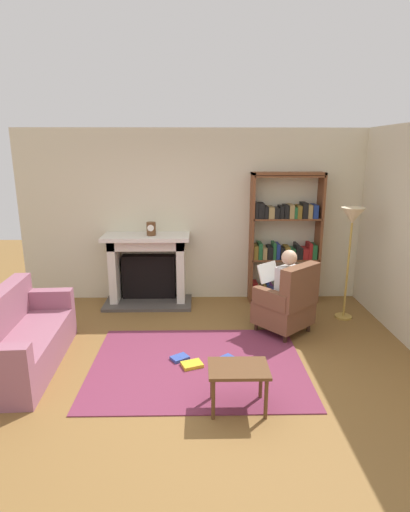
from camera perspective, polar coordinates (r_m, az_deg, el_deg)
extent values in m
plane|color=brown|center=(4.48, -1.06, -17.18)|extent=(14.00, 14.00, 0.00)
cube|color=beige|center=(6.43, -1.11, 5.66)|extent=(5.60, 0.10, 2.70)
cube|color=beige|center=(5.79, 26.18, 3.11)|extent=(0.10, 5.20, 2.70)
cube|color=#732C45|center=(4.73, -1.06, -15.19)|extent=(2.40, 1.80, 0.01)
cube|color=#4C4742|center=(6.47, -8.04, -6.61)|extent=(1.36, 0.64, 0.05)
cube|color=black|center=(6.55, -7.93, -2.86)|extent=(0.84, 0.20, 0.70)
cube|color=silver|center=(6.48, -12.67, -2.08)|extent=(0.12, 0.44, 1.06)
cube|color=silver|center=(6.36, -3.44, -2.08)|extent=(0.12, 0.44, 1.06)
cube|color=silver|center=(6.29, -8.24, 1.82)|extent=(1.16, 0.44, 0.16)
cube|color=silver|center=(6.20, -8.35, 2.69)|extent=(1.32, 0.56, 0.06)
cylinder|color=brown|center=(6.15, -7.65, 3.85)|extent=(0.14, 0.14, 0.20)
cylinder|color=white|center=(6.08, -7.72, 3.96)|extent=(0.10, 0.01, 0.10)
cube|color=brown|center=(6.34, 6.61, 2.44)|extent=(0.04, 0.32, 2.05)
cube|color=brown|center=(6.56, 15.79, 2.40)|extent=(0.04, 0.32, 2.05)
cube|color=brown|center=(6.30, 11.74, 11.40)|extent=(1.10, 0.32, 0.04)
cube|color=brown|center=(6.70, 10.86, -5.66)|extent=(1.06, 0.32, 0.02)
cube|color=maroon|center=(6.56, 7.01, -4.67)|extent=(0.08, 0.26, 0.25)
cube|color=brown|center=(6.59, 7.71, -4.97)|extent=(0.08, 0.26, 0.17)
cube|color=brown|center=(6.59, 8.32, -4.77)|extent=(0.05, 0.26, 0.22)
cube|color=navy|center=(6.60, 8.77, -4.64)|extent=(0.04, 0.26, 0.25)
cube|color=#4C1E59|center=(6.61, 9.24, -4.78)|extent=(0.05, 0.26, 0.21)
cube|color=#997F4C|center=(6.63, 9.74, -4.96)|extent=(0.06, 0.26, 0.16)
cube|color=#1E592D|center=(6.63, 10.25, -4.78)|extent=(0.06, 0.26, 0.21)
cube|color=maroon|center=(6.65, 10.74, -4.82)|extent=(0.05, 0.26, 0.19)
cube|color=#1E592D|center=(6.65, 11.22, -4.64)|extent=(0.05, 0.26, 0.24)
cube|color=#997F4C|center=(6.66, 11.77, -4.59)|extent=(0.08, 0.26, 0.24)
cube|color=maroon|center=(6.68, 12.36, -4.52)|extent=(0.06, 0.26, 0.26)
cube|color=black|center=(6.70, 13.05, -4.67)|extent=(0.09, 0.26, 0.22)
cube|color=navy|center=(6.73, 13.69, -4.86)|extent=(0.05, 0.26, 0.16)
cube|color=#1E592D|center=(6.74, 14.17, -4.69)|extent=(0.05, 0.26, 0.20)
cube|color=brown|center=(6.75, 14.73, -4.56)|extent=(0.08, 0.26, 0.23)
cube|color=brown|center=(6.50, 11.13, -0.34)|extent=(1.06, 0.32, 0.02)
cube|color=brown|center=(6.38, 7.13, 0.65)|extent=(0.07, 0.26, 0.22)
cube|color=#1E592D|center=(6.39, 7.74, 0.81)|extent=(0.06, 0.26, 0.25)
cube|color=#997F4C|center=(6.41, 8.35, 0.52)|extent=(0.07, 0.26, 0.18)
cube|color=black|center=(6.42, 9.09, 0.57)|extent=(0.08, 0.26, 0.20)
cube|color=#1E592D|center=(6.43, 9.69, 0.83)|extent=(0.05, 0.26, 0.26)
cube|color=navy|center=(6.44, 10.18, 0.76)|extent=(0.06, 0.26, 0.24)
cube|color=black|center=(6.46, 10.76, 0.49)|extent=(0.06, 0.26, 0.18)
cube|color=brown|center=(6.47, 11.44, 0.58)|extent=(0.08, 0.26, 0.20)
cube|color=#1E592D|center=(6.50, 12.17, 0.45)|extent=(0.08, 0.26, 0.16)
cube|color=black|center=(6.50, 12.77, 0.76)|extent=(0.04, 0.26, 0.24)
cube|color=black|center=(6.52, 13.21, 0.52)|extent=(0.06, 0.26, 0.18)
cube|color=maroon|center=(6.54, 13.87, 0.45)|extent=(0.08, 0.26, 0.17)
cube|color=maroon|center=(6.55, 14.51, 0.81)|extent=(0.05, 0.26, 0.25)
cube|color=#1E592D|center=(6.57, 15.06, 0.70)|extent=(0.07, 0.26, 0.22)
cube|color=brown|center=(6.37, 11.42, 5.26)|extent=(1.06, 0.32, 0.02)
cube|color=black|center=(6.26, 7.22, 6.49)|extent=(0.05, 0.26, 0.24)
cube|color=black|center=(6.27, 7.88, 6.44)|extent=(0.09, 0.26, 0.23)
cube|color=black|center=(6.28, 8.56, 6.22)|extent=(0.05, 0.26, 0.18)
cube|color=#997F4C|center=(6.30, 9.27, 6.16)|extent=(0.09, 0.26, 0.17)
cube|color=black|center=(6.31, 10.02, 6.08)|extent=(0.07, 0.26, 0.16)
cube|color=black|center=(6.33, 10.69, 6.20)|extent=(0.06, 0.26, 0.19)
cube|color=black|center=(6.34, 11.32, 6.26)|extent=(0.06, 0.26, 0.20)
cube|color=#997F4C|center=(6.36, 12.03, 6.26)|extent=(0.07, 0.26, 0.21)
cube|color=#1E592D|center=(6.37, 12.57, 6.10)|extent=(0.04, 0.26, 0.17)
cube|color=brown|center=(6.38, 13.08, 6.18)|extent=(0.07, 0.26, 0.20)
cube|color=black|center=(6.40, 13.82, 6.36)|extent=(0.08, 0.26, 0.24)
cube|color=#997F4C|center=(6.42, 14.48, 6.20)|extent=(0.07, 0.26, 0.21)
cube|color=navy|center=(6.45, 15.19, 6.18)|extent=(0.08, 0.26, 0.21)
cube|color=brown|center=(6.30, 11.72, 11.04)|extent=(1.06, 0.32, 0.02)
cylinder|color=#331E14|center=(5.92, 10.58, -8.44)|extent=(0.05, 0.05, 0.12)
cylinder|color=#331E14|center=(5.55, 7.29, -9.92)|extent=(0.05, 0.05, 0.12)
cylinder|color=#331E14|center=(5.67, 14.46, -9.75)|extent=(0.05, 0.05, 0.12)
cylinder|color=#331E14|center=(5.28, 11.30, -11.43)|extent=(0.05, 0.05, 0.12)
cube|color=brown|center=(5.52, 11.02, -7.87)|extent=(0.88, 0.87, 0.30)
cube|color=brown|center=(5.24, 13.34, -4.27)|extent=(0.59, 0.54, 0.55)
cube|color=brown|center=(5.63, 12.82, -4.67)|extent=(0.44, 0.49, 0.22)
cube|color=brown|center=(5.22, 9.35, -6.05)|extent=(0.44, 0.49, 0.22)
cube|color=silver|center=(5.35, 11.66, -4.05)|extent=(0.37, 0.36, 0.50)
sphere|color=#D8AD8C|center=(5.24, 11.87, -0.22)|extent=(0.20, 0.20, 0.20)
cube|color=#191E3F|center=(5.59, 10.40, -5.34)|extent=(0.35, 0.38, 0.12)
cube|color=#191E3F|center=(5.47, 9.36, -5.74)|extent=(0.35, 0.38, 0.12)
cylinder|color=#191E3F|center=(5.79, 8.78, -7.30)|extent=(0.10, 0.10, 0.42)
cylinder|color=#191E3F|center=(5.67, 7.75, -7.72)|extent=(0.10, 0.10, 0.42)
cube|color=white|center=(5.51, 8.96, -2.28)|extent=(0.34, 0.32, 0.25)
cube|color=#975A6E|center=(5.04, -24.07, -12.10)|extent=(0.78, 1.73, 0.40)
cube|color=#975A6E|center=(5.58, -21.78, -5.66)|extent=(0.71, 0.19, 0.24)
cube|color=brown|center=(3.86, 4.77, -15.63)|extent=(0.56, 0.39, 0.03)
cylinder|color=brown|center=(3.83, 1.18, -19.68)|extent=(0.04, 0.04, 0.40)
cylinder|color=brown|center=(3.87, 8.66, -19.41)|extent=(0.04, 0.04, 0.40)
cylinder|color=brown|center=(4.09, 1.01, -17.24)|extent=(0.04, 0.04, 0.40)
cylinder|color=brown|center=(4.13, 7.93, -17.02)|extent=(0.04, 0.04, 0.40)
cube|color=#334CA5|center=(4.68, 4.66, -15.31)|extent=(0.20, 0.23, 0.03)
cube|color=#334CA5|center=(4.80, 3.46, -14.45)|extent=(0.24, 0.25, 0.03)
cube|color=gold|center=(4.69, -1.86, -15.14)|extent=(0.27, 0.24, 0.04)
cube|color=#334CA5|center=(4.83, -3.60, -14.23)|extent=(0.24, 0.23, 0.04)
cylinder|color=#B7933F|center=(6.27, 19.01, -8.12)|extent=(0.24, 0.24, 0.03)
cylinder|color=#B7933F|center=(6.04, 19.57, -1.97)|extent=(0.03, 0.03, 1.37)
cone|color=beige|center=(5.88, 20.23, 5.40)|extent=(0.32, 0.32, 0.22)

